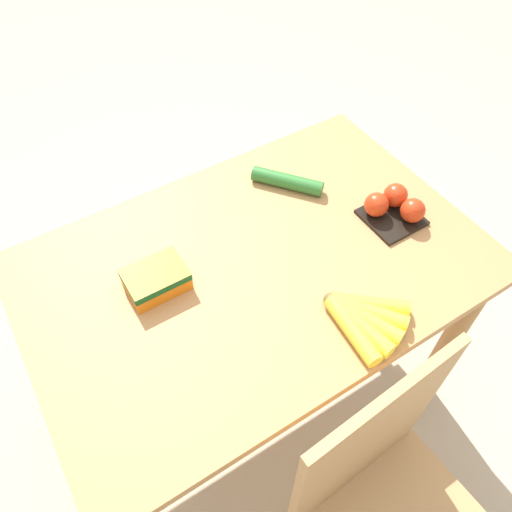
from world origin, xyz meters
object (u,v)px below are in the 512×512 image
banana_bunch (362,318)px  carrot_bag (156,278)px  tomato_pack (394,206)px  cucumber_near (287,181)px

banana_bunch → carrot_bag: carrot_bag is taller
tomato_pack → cucumber_near: 0.31m
banana_bunch → cucumber_near: cucumber_near is taller
tomato_pack → carrot_bag: tomato_pack is taller
cucumber_near → tomato_pack: bearing=126.1°
carrot_bag → banana_bunch: bearing=136.1°
banana_bunch → tomato_pack: tomato_pack is taller
carrot_bag → cucumber_near: carrot_bag is taller
banana_bunch → tomato_pack: bearing=-142.8°
banana_bunch → tomato_pack: 0.37m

